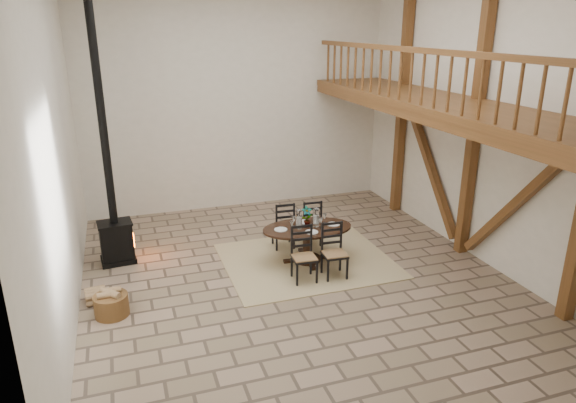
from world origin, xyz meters
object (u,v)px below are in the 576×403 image
object	(u,v)px
dining_table	(307,241)
wood_stove	(112,203)
log_basket	(111,304)
log_stack	(96,296)

from	to	relation	value
dining_table	wood_stove	xyz separation A→B (m)	(-3.30, 1.08, 0.74)
wood_stove	log_basket	world-z (taller)	wood_stove
log_basket	log_stack	world-z (taller)	log_basket
wood_stove	log_basket	xyz separation A→B (m)	(-0.13, -1.88, -0.96)
log_stack	log_basket	bearing A→B (deg)	-63.78
log_basket	log_stack	xyz separation A→B (m)	(-0.24, 0.48, -0.07)
dining_table	log_basket	distance (m)	3.53
log_basket	wood_stove	bearing A→B (deg)	85.96
dining_table	log_basket	xyz separation A→B (m)	(-3.43, -0.80, -0.22)
dining_table	wood_stove	size ratio (longest dim) A/B	0.38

